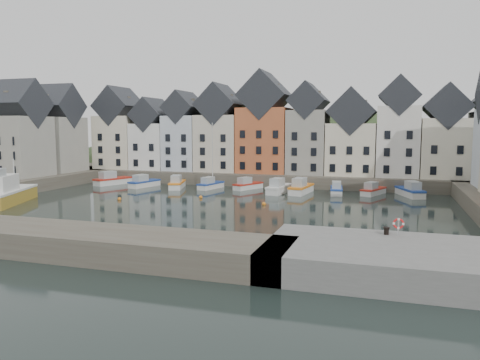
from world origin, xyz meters
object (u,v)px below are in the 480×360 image
at_px(boat_a, 112,180).
at_px(large_vessel, 7,193).
at_px(boat_d, 210,184).
at_px(life_ring_post, 398,224).
at_px(mooring_bollard, 386,230).

height_order(boat_a, large_vessel, large_vessel).
xyz_separation_m(boat_d, life_ring_post, (28.37, -34.47, 2.16)).
xyz_separation_m(boat_a, life_ring_post, (46.73, -34.38, 2.08)).
bearing_deg(boat_a, large_vessel, -72.48).
xyz_separation_m(mooring_bollard, life_ring_post, (0.84, -0.04, 0.55)).
relative_size(large_vessel, mooring_bollard, 21.42).
bearing_deg(boat_d, large_vessel, -119.32).
bearing_deg(large_vessel, mooring_bollard, -35.20).
height_order(boat_a, mooring_bollard, mooring_bollard).
bearing_deg(boat_a, mooring_bollard, -16.09).
relative_size(boat_a, large_vessel, 0.59).
relative_size(boat_a, boat_d, 0.66).
bearing_deg(boat_d, boat_a, -167.75).
relative_size(boat_d, mooring_bollard, 19.41).
distance_m(boat_a, large_vessel, 22.28).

